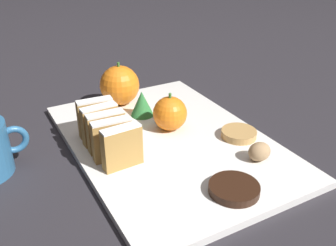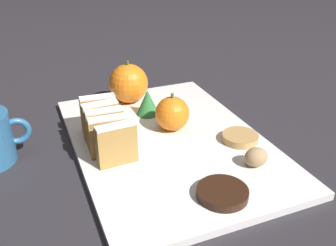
% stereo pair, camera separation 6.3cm
% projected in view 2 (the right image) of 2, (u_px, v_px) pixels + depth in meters
% --- Properties ---
extents(ground_plane, '(6.00, 6.00, 0.00)m').
position_uv_depth(ground_plane, '(168.00, 144.00, 0.65)').
color(ground_plane, '#28262B').
extents(serving_platter, '(0.31, 0.45, 0.01)m').
position_uv_depth(serving_platter, '(168.00, 141.00, 0.64)').
color(serving_platter, white).
rests_on(serving_platter, ground_plane).
extents(stollen_slice_front, '(0.06, 0.02, 0.07)m').
position_uv_depth(stollen_slice_front, '(117.00, 144.00, 0.56)').
color(stollen_slice_front, '#B28442').
rests_on(stollen_slice_front, serving_platter).
extents(stollen_slice_second, '(0.06, 0.02, 0.07)m').
position_uv_depth(stollen_slice_second, '(109.00, 136.00, 0.58)').
color(stollen_slice_second, '#B28442').
rests_on(stollen_slice_second, serving_platter).
extents(stollen_slice_third, '(0.06, 0.02, 0.07)m').
position_uv_depth(stollen_slice_third, '(105.00, 128.00, 0.61)').
color(stollen_slice_third, '#B28442').
rests_on(stollen_slice_third, serving_platter).
extents(stollen_slice_fourth, '(0.06, 0.02, 0.07)m').
position_uv_depth(stollen_slice_fourth, '(101.00, 121.00, 0.63)').
color(stollen_slice_fourth, '#B28442').
rests_on(stollen_slice_fourth, serving_platter).
extents(stollen_slice_fifth, '(0.06, 0.02, 0.07)m').
position_uv_depth(stollen_slice_fifth, '(99.00, 114.00, 0.65)').
color(stollen_slice_fifth, '#B28442').
rests_on(stollen_slice_fifth, serving_platter).
extents(orange_near, '(0.06, 0.06, 0.07)m').
position_uv_depth(orange_near, '(172.00, 114.00, 0.66)').
color(orange_near, orange).
rests_on(orange_near, serving_platter).
extents(orange_far, '(0.08, 0.08, 0.09)m').
position_uv_depth(orange_far, '(129.00, 83.00, 0.76)').
color(orange_far, orange).
rests_on(orange_far, serving_platter).
extents(walnut, '(0.04, 0.03, 0.03)m').
position_uv_depth(walnut, '(256.00, 157.00, 0.56)').
color(walnut, tan).
rests_on(walnut, serving_platter).
extents(chocolate_cookie, '(0.07, 0.07, 0.01)m').
position_uv_depth(chocolate_cookie, '(222.00, 193.00, 0.50)').
color(chocolate_cookie, black).
rests_on(chocolate_cookie, serving_platter).
extents(gingerbread_cookie, '(0.06, 0.06, 0.01)m').
position_uv_depth(gingerbread_cookie, '(240.00, 138.00, 0.63)').
color(gingerbread_cookie, tan).
rests_on(gingerbread_cookie, serving_platter).
extents(evergreen_sprig, '(0.04, 0.04, 0.05)m').
position_uv_depth(evergreen_sprig, '(148.00, 102.00, 0.72)').
color(evergreen_sprig, '#2D7538').
rests_on(evergreen_sprig, serving_platter).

